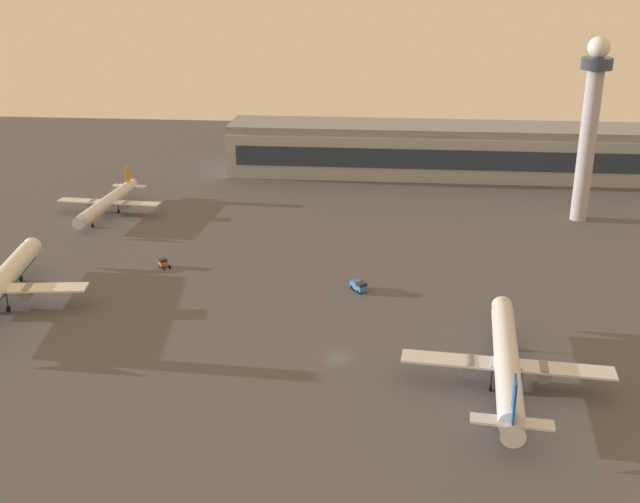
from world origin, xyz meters
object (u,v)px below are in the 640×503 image
Objects in this scene: airplane_near_gate at (507,363)px; maintenance_van at (359,286)px; control_tower at (590,118)px; pushback_tug at (163,263)px; airplane_mid_apron at (108,202)px.

maintenance_van is (-26.27, 37.35, -3.19)m from airplane_near_gate.
control_tower is 1.08× the size of airplane_near_gate.
maintenance_van is (-57.47, -54.13, -26.52)m from control_tower.
airplane_mid_apron is at bearing 83.33° from pushback_tug.
pushback_tug is (-45.75, 9.43, -0.11)m from maintenance_van.
control_tower reaches higher than airplane_mid_apron.
airplane_mid_apron reaches higher than maintenance_van.
airplane_near_gate is 12.90× the size of pushback_tug.
airplane_near_gate is at bearing 89.14° from maintenance_van.
control_tower reaches higher than maintenance_van.
airplane_mid_apron is at bearing 144.50° from airplane_near_gate.
airplane_near_gate is 1.20× the size of airplane_mid_apron.
maintenance_van is at bearing -53.36° from pushback_tug.
airplane_mid_apron is 10.75× the size of pushback_tug.
airplane_near_gate reaches higher than pushback_tug.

